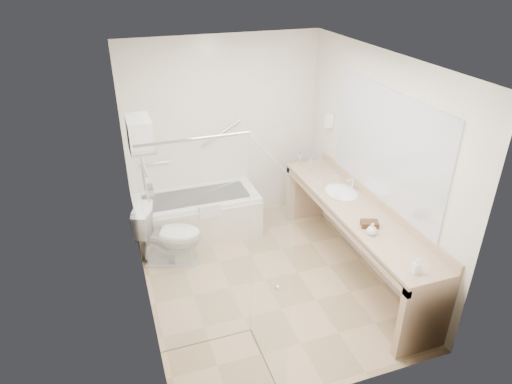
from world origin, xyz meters
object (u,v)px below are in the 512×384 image
object	(u,v)px
bathtub	(197,215)
vanity_counter	(355,224)
amenity_basket	(370,224)
water_bottle_left	(337,178)
toilet	(170,236)

from	to	relation	value
bathtub	vanity_counter	bearing A→B (deg)	-42.35
bathtub	amenity_basket	bearing A→B (deg)	-50.60
bathtub	water_bottle_left	world-z (taller)	water_bottle_left
bathtub	vanity_counter	xyz separation A→B (m)	(1.52, -1.39, 0.36)
vanity_counter	amenity_basket	world-z (taller)	vanity_counter
toilet	vanity_counter	bearing A→B (deg)	-93.47
bathtub	water_bottle_left	bearing A→B (deg)	-26.78
vanity_counter	toilet	xyz separation A→B (m)	(-1.97, 0.85, -0.26)
vanity_counter	water_bottle_left	bearing A→B (deg)	84.03
vanity_counter	amenity_basket	bearing A→B (deg)	-100.51
water_bottle_left	bathtub	bearing A→B (deg)	153.22
bathtub	vanity_counter	size ratio (longest dim) A/B	0.59
bathtub	toilet	xyz separation A→B (m)	(-0.45, -0.54, 0.10)
vanity_counter	water_bottle_left	world-z (taller)	water_bottle_left
water_bottle_left	amenity_basket	bearing A→B (deg)	-97.77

